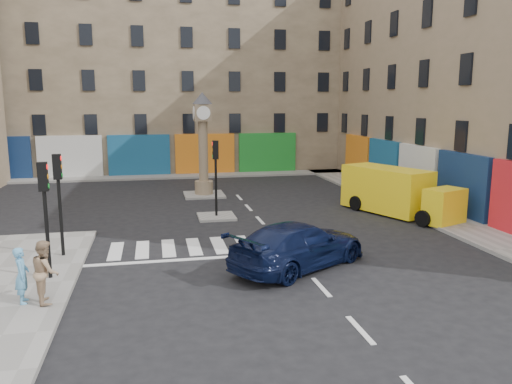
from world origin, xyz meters
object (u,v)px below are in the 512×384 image
object	(u,v)px
traffic_light_left_near	(45,201)
traffic_light_island	(216,166)
pedestrian_tan	(45,271)
traffic_light_left_far	(59,188)
pedestrian_blue	(22,275)
clock_pillar	(203,138)
navy_sedan	(299,245)
yellow_van	(396,192)

from	to	relation	value
traffic_light_left_near	traffic_light_island	size ratio (longest dim) A/B	1.00
pedestrian_tan	traffic_light_left_far	bearing A→B (deg)	-11.40
traffic_light_left_far	pedestrian_blue	bearing A→B (deg)	-94.33
traffic_light_left_far	clock_pillar	xyz separation A→B (m)	(6.30, 11.40, 0.93)
traffic_light_left_far	traffic_light_island	world-z (taller)	traffic_light_left_far
clock_pillar	pedestrian_blue	xyz separation A→B (m)	(-6.63, -15.77, -2.60)
traffic_light_left_near	traffic_light_island	bearing A→B (deg)	51.07
pedestrian_blue	navy_sedan	bearing A→B (deg)	-84.98
traffic_light_left_far	pedestrian_blue	world-z (taller)	traffic_light_left_far
clock_pillar	navy_sedan	distance (m)	14.39
traffic_light_island	navy_sedan	bearing A→B (deg)	-76.94
traffic_light_island	pedestrian_blue	distance (m)	11.93
traffic_light_left_near	traffic_light_left_far	size ratio (longest dim) A/B	1.00
navy_sedan	pedestrian_tan	distance (m)	8.08
navy_sedan	clock_pillar	bearing A→B (deg)	-24.43
clock_pillar	pedestrian_blue	distance (m)	17.31
traffic_light_left_near	yellow_van	bearing A→B (deg)	23.66
navy_sedan	traffic_light_left_near	bearing A→B (deg)	56.53
clock_pillar	pedestrian_tan	world-z (taller)	clock_pillar
traffic_light_left_near	pedestrian_tan	xyz separation A→B (m)	(0.30, -2.06, -1.58)
traffic_light_left_near	pedestrian_blue	xyz separation A→B (m)	(-0.33, -1.98, -1.68)
navy_sedan	pedestrian_blue	xyz separation A→B (m)	(-8.49, -1.77, 0.15)
traffic_light_left_near	traffic_light_island	world-z (taller)	traffic_light_left_near
traffic_light_left_far	pedestrian_tan	world-z (taller)	traffic_light_left_far
traffic_light_island	pedestrian_blue	size ratio (longest dim) A/B	2.33
pedestrian_tan	clock_pillar	bearing A→B (deg)	-35.98
traffic_light_island	yellow_van	size ratio (longest dim) A/B	0.56
pedestrian_tan	navy_sedan	bearing A→B (deg)	-92.02
yellow_van	traffic_light_island	bearing A→B (deg)	150.93
clock_pillar	traffic_light_island	bearing A→B (deg)	-90.00
traffic_light_left_near	clock_pillar	xyz separation A→B (m)	(6.30, 13.80, 0.93)
pedestrian_tan	pedestrian_blue	bearing A→B (deg)	67.40
pedestrian_blue	pedestrian_tan	distance (m)	0.64
traffic_light_island	pedestrian_tan	bearing A→B (deg)	-121.33
pedestrian_blue	pedestrian_tan	world-z (taller)	pedestrian_tan
traffic_light_left_near	clock_pillar	distance (m)	15.19
traffic_light_island	pedestrian_blue	world-z (taller)	traffic_light_island
traffic_light_left_near	navy_sedan	world-z (taller)	traffic_light_left_near
traffic_light_island	navy_sedan	world-z (taller)	traffic_light_island
yellow_van	navy_sedan	bearing A→B (deg)	-158.19
traffic_light_left_far	traffic_light_island	size ratio (longest dim) A/B	1.00
traffic_light_left_far	clock_pillar	world-z (taller)	clock_pillar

